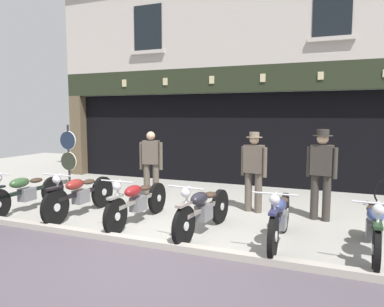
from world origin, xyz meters
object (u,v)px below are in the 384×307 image
(motorcycle_left, at_px, (80,194))
(motorcycle_center, at_px, (203,209))
(motorcycle_center_right, at_px, (280,217))
(tyre_sign_pole, at_px, (68,152))
(salesman_left, at_px, (151,162))
(advert_board_near, at_px, (303,128))
(motorcycle_center_left, at_px, (138,201))
(motorcycle_right, at_px, (374,227))
(shopkeeper_center, at_px, (254,168))
(salesman_right, at_px, (322,170))
(motorcycle_far_left, at_px, (26,192))

(motorcycle_left, xyz_separation_m, motorcycle_center, (2.62, -0.12, -0.01))
(motorcycle_center_right, relative_size, tyre_sign_pole, 1.16)
(salesman_left, bearing_deg, advert_board_near, -155.18)
(motorcycle_center_left, relative_size, motorcycle_center_right, 1.04)
(motorcycle_right, height_order, salesman_left, salesman_left)
(shopkeeper_center, bearing_deg, motorcycle_right, 152.74)
(motorcycle_center_left, height_order, advert_board_near, advert_board_near)
(motorcycle_center_left, bearing_deg, salesman_right, -153.89)
(salesman_left, bearing_deg, salesman_right, 160.75)
(motorcycle_center_right, relative_size, salesman_left, 1.24)
(motorcycle_far_left, height_order, motorcycle_left, motorcycle_left)
(shopkeeper_center, relative_size, tyre_sign_pole, 0.96)
(motorcycle_center_right, height_order, motorcycle_right, motorcycle_center_right)
(motorcycle_center_right, bearing_deg, advert_board_near, -89.68)
(motorcycle_center, relative_size, salesman_right, 1.14)
(motorcycle_center, bearing_deg, motorcycle_left, 4.04)
(motorcycle_center_left, distance_m, salesman_right, 3.47)
(motorcycle_left, height_order, motorcycle_center_left, motorcycle_left)
(motorcycle_right, distance_m, salesman_right, 1.81)
(motorcycle_left, bearing_deg, salesman_right, -161.60)
(shopkeeper_center, bearing_deg, tyre_sign_pole, 3.34)
(motorcycle_center, xyz_separation_m, salesman_right, (1.79, 1.56, 0.55))
(motorcycle_center, xyz_separation_m, advert_board_near, (1.18, 4.48, 1.22))
(motorcycle_right, bearing_deg, salesman_left, -20.61)
(motorcycle_center_left, distance_m, motorcycle_center, 1.33)
(motorcycle_left, xyz_separation_m, motorcycle_center_right, (3.88, -0.14, -0.00))
(motorcycle_center_left, height_order, salesman_right, salesman_right)
(advert_board_near, bearing_deg, shopkeeper_center, -104.04)
(salesman_left, bearing_deg, motorcycle_center, 122.53)
(motorcycle_center_right, distance_m, salesman_right, 1.75)
(motorcycle_center, bearing_deg, tyre_sign_pole, -19.83)
(motorcycle_far_left, bearing_deg, motorcycle_left, -171.93)
(motorcycle_right, relative_size, salesman_right, 1.13)
(motorcycle_left, distance_m, shopkeeper_center, 3.51)
(motorcycle_center, distance_m, shopkeeper_center, 1.82)
(motorcycle_center, height_order, advert_board_near, advert_board_near)
(motorcycle_left, bearing_deg, advert_board_near, -130.83)
(motorcycle_far_left, distance_m, motorcycle_center, 3.88)
(motorcycle_center_left, distance_m, salesman_left, 2.01)
(motorcycle_left, distance_m, tyre_sign_pole, 3.28)
(motorcycle_center_right, xyz_separation_m, advert_board_near, (-0.07, 4.49, 1.21))
(motorcycle_far_left, xyz_separation_m, shopkeeper_center, (4.36, 1.72, 0.49))
(motorcycle_left, distance_m, salesman_left, 1.97)
(motorcycle_center_left, bearing_deg, motorcycle_center_right, 178.25)
(motorcycle_right, height_order, advert_board_near, advert_board_near)
(motorcycle_left, relative_size, motorcycle_right, 1.06)
(motorcycle_left, bearing_deg, motorcycle_center_right, 178.28)
(shopkeeper_center, relative_size, salesman_right, 0.95)
(motorcycle_right, bearing_deg, motorcycle_far_left, 2.62)
(motorcycle_far_left, bearing_deg, salesman_left, -132.18)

